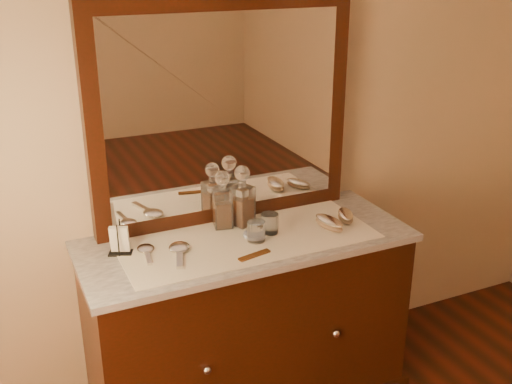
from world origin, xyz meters
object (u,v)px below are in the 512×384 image
(dresser_cabinet, at_px, (247,324))
(pin_dish, at_px, (252,234))
(decanter_left, at_px, (223,205))
(hand_mirror_outer, at_px, (146,250))
(hand_mirror_inner, at_px, (179,249))
(decanter_right, at_px, (242,202))
(brush_near, at_px, (329,223))
(mirror_frame, at_px, (223,112))
(brush_far, at_px, (346,216))
(napkin_rack, at_px, (120,241))
(comb, at_px, (254,255))

(dresser_cabinet, xyz_separation_m, pin_dish, (0.03, -0.00, 0.45))
(decanter_left, relative_size, hand_mirror_outer, 1.40)
(dresser_cabinet, bearing_deg, hand_mirror_inner, -178.21)
(dresser_cabinet, xyz_separation_m, decanter_right, (0.04, 0.13, 0.55))
(brush_near, xyz_separation_m, hand_mirror_outer, (-0.81, 0.11, -0.02))
(mirror_frame, height_order, brush_far, mirror_frame)
(dresser_cabinet, relative_size, napkin_rack, 9.80)
(mirror_frame, height_order, decanter_right, mirror_frame)
(brush_near, xyz_separation_m, brush_far, (0.11, 0.04, -0.00))
(pin_dish, relative_size, brush_near, 0.44)
(pin_dish, bearing_deg, decanter_right, 85.66)
(napkin_rack, xyz_separation_m, decanter_left, (0.48, 0.06, 0.05))
(brush_far, relative_size, hand_mirror_inner, 0.69)
(mirror_frame, xyz_separation_m, comb, (-0.04, -0.42, -0.49))
(pin_dish, distance_m, decanter_right, 0.17)
(napkin_rack, bearing_deg, brush_near, -9.07)
(dresser_cabinet, distance_m, hand_mirror_inner, 0.55)
(decanter_right, bearing_deg, mirror_frame, 108.00)
(comb, bearing_deg, decanter_right, 63.46)
(pin_dish, distance_m, brush_near, 0.35)
(brush_near, relative_size, hand_mirror_outer, 0.94)
(mirror_frame, height_order, hand_mirror_inner, mirror_frame)
(mirror_frame, height_order, decanter_left, mirror_frame)
(decanter_right, height_order, hand_mirror_inner, decanter_right)
(decanter_left, distance_m, hand_mirror_inner, 0.31)
(comb, distance_m, decanter_left, 0.33)
(brush_far, bearing_deg, decanter_right, 161.37)
(napkin_rack, relative_size, hand_mirror_outer, 0.76)
(dresser_cabinet, bearing_deg, brush_far, -2.69)
(brush_far, xyz_separation_m, hand_mirror_outer, (-0.92, 0.07, -0.01))
(dresser_cabinet, height_order, brush_near, brush_near)
(comb, bearing_deg, brush_near, 3.00)
(napkin_rack, distance_m, decanter_left, 0.49)
(mirror_frame, bearing_deg, decanter_right, -72.00)
(hand_mirror_outer, bearing_deg, pin_dish, -5.70)
(pin_dish, height_order, decanter_right, decanter_right)
(decanter_right, bearing_deg, napkin_rack, -175.10)
(hand_mirror_outer, bearing_deg, comb, -29.47)
(comb, bearing_deg, decanter_left, 79.68)
(napkin_rack, height_order, decanter_left, decanter_left)
(pin_dish, bearing_deg, hand_mirror_outer, 174.30)
(pin_dish, xyz_separation_m, hand_mirror_inner, (-0.33, -0.01, 0.00))
(napkin_rack, height_order, brush_far, napkin_rack)
(comb, xyz_separation_m, napkin_rack, (-0.49, 0.26, 0.05))
(mirror_frame, distance_m, brush_far, 0.73)
(dresser_cabinet, bearing_deg, pin_dish, -1.78)
(brush_near, bearing_deg, dresser_cabinet, 170.34)
(pin_dish, distance_m, brush_far, 0.46)
(pin_dish, distance_m, decanter_left, 0.19)
(pin_dish, distance_m, comb, 0.19)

